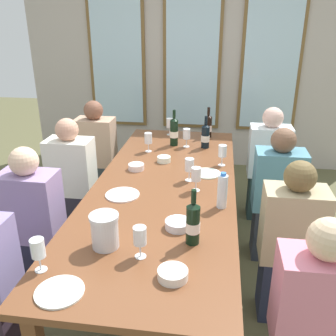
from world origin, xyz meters
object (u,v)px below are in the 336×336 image
(white_plate_0, at_px, (60,292))
(wine_bottle_2, at_px, (193,223))
(wine_glass_7, at_px, (196,175))
(seated_person_7, at_px, (290,247))
(wine_glass_2, at_px, (170,124))
(white_plate_1, at_px, (207,173))
(water_bottle, at_px, (222,191))
(wine_glass_4, at_px, (38,249))
(wine_bottle_3, at_px, (174,132))
(tasting_bowl_2, at_px, (173,274))
(tasting_bowl_3, at_px, (136,167))
(seated_person_5, at_px, (267,167))
(tasting_bowl_0, at_px, (164,159))
(wine_bottle_0, at_px, (208,126))
(wine_glass_1, at_px, (148,139))
(seated_person_6, at_px, (34,227))
(dining_table, at_px, (164,192))
(wine_glass_5, at_px, (189,166))
(seated_person_1, at_px, (312,328))
(wine_glass_0, at_px, (140,237))
(seated_person_3, at_px, (276,199))
(wine_glass_6, at_px, (222,152))
(seated_person_2, at_px, (73,184))
(metal_pitcher, at_px, (105,231))
(white_plate_2, at_px, (122,195))
(seated_person_4, at_px, (97,157))
(wine_glass_3, at_px, (187,135))
(tasting_bowl_1, at_px, (178,224))
(wine_bottle_1, at_px, (205,136))

(white_plate_0, height_order, wine_bottle_2, wine_bottle_2)
(wine_glass_7, distance_m, seated_person_7, 0.76)
(wine_glass_2, bearing_deg, white_plate_1, -66.15)
(water_bottle, height_order, wine_glass_4, water_bottle)
(wine_bottle_3, relative_size, tasting_bowl_2, 2.33)
(tasting_bowl_3, height_order, seated_person_5, seated_person_5)
(wine_glass_4, bearing_deg, tasting_bowl_0, 75.89)
(wine_bottle_0, height_order, wine_glass_1, wine_bottle_0)
(seated_person_6, bearing_deg, tasting_bowl_3, 45.75)
(wine_glass_7, bearing_deg, seated_person_7, -25.20)
(dining_table, distance_m, tasting_bowl_3, 0.37)
(wine_glass_5, xyz_separation_m, seated_person_1, (0.68, -1.12, -0.33))
(wine_glass_0, xyz_separation_m, seated_person_3, (0.85, 1.19, -0.33))
(wine_glass_4, xyz_separation_m, seated_person_3, (1.30, 1.36, -0.34))
(white_plate_1, xyz_separation_m, tasting_bowl_3, (-0.56, 0.01, 0.02))
(white_plate_1, height_order, seated_person_5, seated_person_5)
(wine_bottle_3, distance_m, tasting_bowl_2, 1.92)
(wine_glass_5, bearing_deg, wine_glass_7, -69.60)
(wine_glass_0, bearing_deg, tasting_bowl_3, 103.63)
(wine_bottle_3, xyz_separation_m, wine_glass_0, (0.05, -1.76, -0.01))
(wine_glass_7, relative_size, seated_person_7, 0.16)
(seated_person_6, bearing_deg, wine_glass_6, 32.11)
(wine_bottle_2, relative_size, seated_person_6, 0.29)
(seated_person_2, relative_size, seated_person_6, 1.00)
(tasting_bowl_2, distance_m, water_bottle, 0.77)
(wine_bottle_0, bearing_deg, white_plate_1, -87.83)
(metal_pitcher, xyz_separation_m, wine_glass_7, (0.43, 0.74, 0.02))
(white_plate_2, xyz_separation_m, seated_person_4, (-0.60, 1.23, -0.22))
(tasting_bowl_0, xyz_separation_m, water_bottle, (0.49, -0.73, 0.09))
(wine_bottle_0, bearing_deg, seated_person_7, -69.04)
(tasting_bowl_0, distance_m, seated_person_4, 1.00)
(white_plate_0, xyz_separation_m, white_plate_1, (0.59, 1.43, 0.00))
(wine_bottle_0, relative_size, wine_glass_3, 1.74)
(wine_glass_4, distance_m, wine_glass_7, 1.19)
(wine_bottle_2, xyz_separation_m, tasting_bowl_1, (-0.10, 0.14, -0.10))
(wine_bottle_3, relative_size, wine_glass_3, 1.94)
(wine_glass_0, bearing_deg, wine_glass_2, 93.73)
(wine_bottle_2, relative_size, seated_person_5, 0.29)
(tasting_bowl_0, distance_m, wine_glass_1, 0.31)
(dining_table, relative_size, wine_glass_4, 15.46)
(wine_glass_3, xyz_separation_m, seated_person_6, (-0.94, -1.21, -0.33))
(dining_table, distance_m, wine_glass_7, 0.30)
(wine_glass_2, relative_size, wine_glass_6, 1.00)
(wine_bottle_1, bearing_deg, tasting_bowl_3, -130.45)
(metal_pitcher, xyz_separation_m, water_bottle, (0.61, 0.53, 0.02))
(tasting_bowl_0, relative_size, wine_glass_7, 0.65)
(tasting_bowl_1, relative_size, wine_glass_0, 0.86)
(tasting_bowl_3, distance_m, water_bottle, 0.87)
(wine_glass_2, bearing_deg, water_bottle, -69.99)
(dining_table, relative_size, tasting_bowl_3, 21.40)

